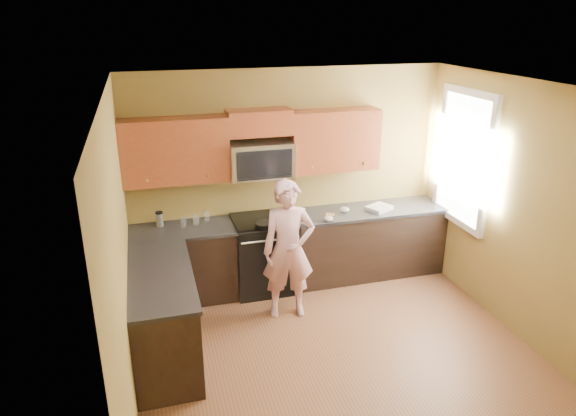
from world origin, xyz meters
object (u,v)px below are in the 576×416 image
object	(u,v)px
travel_mug	(160,226)
stove	(265,254)
microwave	(261,176)
frying_pan	(265,226)
woman	(289,250)
butter_tub	(286,222)

from	to	relation	value
travel_mug	stove	bearing A→B (deg)	-7.52
microwave	frying_pan	size ratio (longest dim) A/B	1.82
stove	travel_mug	size ratio (longest dim) A/B	5.20
travel_mug	woman	bearing A→B (deg)	-31.31
woman	stove	bearing A→B (deg)	108.49
stove	butter_tub	distance (m)	0.53
woman	travel_mug	world-z (taller)	woman
frying_pan	travel_mug	distance (m)	1.26
butter_tub	stove	bearing A→B (deg)	154.40
frying_pan	woman	bearing A→B (deg)	-83.08
woman	microwave	bearing A→B (deg)	106.82
butter_tub	microwave	bearing A→B (deg)	135.70
stove	microwave	bearing A→B (deg)	90.00
woman	travel_mug	distance (m)	1.59
stove	frying_pan	xyz separation A→B (m)	(-0.05, -0.26, 0.47)
stove	travel_mug	xyz separation A→B (m)	(-1.23, 0.16, 0.45)
stove	woman	distance (m)	0.75
woman	butter_tub	world-z (taller)	woman
stove	frying_pan	bearing A→B (deg)	-100.01
stove	frying_pan	world-z (taller)	frying_pan
microwave	stove	bearing A→B (deg)	-90.00
microwave	woman	world-z (taller)	microwave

